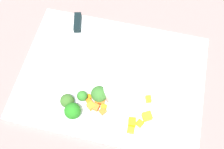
# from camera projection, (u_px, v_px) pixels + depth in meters

# --- Properties ---
(ground_plane) EXTENTS (4.00, 4.00, 0.00)m
(ground_plane) POSITION_uv_depth(u_px,v_px,m) (112.00, 78.00, 0.72)
(ground_plane) COLOR gray
(cutting_board) EXTENTS (0.49, 0.36, 0.01)m
(cutting_board) POSITION_uv_depth(u_px,v_px,m) (112.00, 77.00, 0.71)
(cutting_board) COLOR white
(cutting_board) RESTS_ON ground_plane
(prep_bowl) EXTENTS (0.08, 0.08, 0.05)m
(prep_bowl) POSITION_uv_depth(u_px,v_px,m) (119.00, 90.00, 0.66)
(prep_bowl) COLOR white
(prep_bowl) RESTS_ON cutting_board
(chef_knife) EXTENTS (0.10, 0.32, 0.02)m
(chef_knife) POSITION_uv_depth(u_px,v_px,m) (76.00, 46.00, 0.74)
(chef_knife) COLOR silver
(chef_knife) RESTS_ON cutting_board
(carrot_dice_0) EXTENTS (0.02, 0.02, 0.01)m
(carrot_dice_0) POSITION_uv_depth(u_px,v_px,m) (98.00, 101.00, 0.67)
(carrot_dice_0) COLOR orange
(carrot_dice_0) RESTS_ON cutting_board
(carrot_dice_1) EXTENTS (0.02, 0.02, 0.01)m
(carrot_dice_1) POSITION_uv_depth(u_px,v_px,m) (89.00, 102.00, 0.67)
(carrot_dice_1) COLOR orange
(carrot_dice_1) RESTS_ON cutting_board
(carrot_dice_2) EXTENTS (0.02, 0.02, 0.01)m
(carrot_dice_2) POSITION_uv_depth(u_px,v_px,m) (102.00, 111.00, 0.66)
(carrot_dice_2) COLOR orange
(carrot_dice_2) RESTS_ON cutting_board
(carrot_dice_3) EXTENTS (0.02, 0.02, 0.01)m
(carrot_dice_3) POSITION_uv_depth(u_px,v_px,m) (97.00, 93.00, 0.68)
(carrot_dice_3) COLOR orange
(carrot_dice_3) RESTS_ON cutting_board
(carrot_dice_4) EXTENTS (0.01, 0.01, 0.01)m
(carrot_dice_4) POSITION_uv_depth(u_px,v_px,m) (102.00, 106.00, 0.66)
(carrot_dice_4) COLOR orange
(carrot_dice_4) RESTS_ON cutting_board
(carrot_dice_5) EXTENTS (0.02, 0.02, 0.02)m
(carrot_dice_5) POSITION_uv_depth(u_px,v_px,m) (96.00, 107.00, 0.66)
(carrot_dice_5) COLOR orange
(carrot_dice_5) RESTS_ON cutting_board
(carrot_dice_6) EXTENTS (0.02, 0.02, 0.01)m
(carrot_dice_6) POSITION_uv_depth(u_px,v_px,m) (89.00, 97.00, 0.68)
(carrot_dice_6) COLOR orange
(carrot_dice_6) RESTS_ON cutting_board
(carrot_dice_7) EXTENTS (0.02, 0.02, 0.01)m
(carrot_dice_7) POSITION_uv_depth(u_px,v_px,m) (102.00, 101.00, 0.67)
(carrot_dice_7) COLOR orange
(carrot_dice_7) RESTS_ON cutting_board
(carrot_dice_8) EXTENTS (0.02, 0.02, 0.02)m
(carrot_dice_8) POSITION_uv_depth(u_px,v_px,m) (91.00, 106.00, 0.66)
(carrot_dice_8) COLOR orange
(carrot_dice_8) RESTS_ON cutting_board
(pepper_dice_0) EXTENTS (0.02, 0.02, 0.02)m
(pepper_dice_0) POSITION_uv_depth(u_px,v_px,m) (132.00, 122.00, 0.64)
(pepper_dice_0) COLOR yellow
(pepper_dice_0) RESTS_ON cutting_board
(pepper_dice_1) EXTENTS (0.03, 0.03, 0.02)m
(pepper_dice_1) POSITION_uv_depth(u_px,v_px,m) (147.00, 116.00, 0.65)
(pepper_dice_1) COLOR yellow
(pepper_dice_1) RESTS_ON cutting_board
(pepper_dice_2) EXTENTS (0.02, 0.02, 0.01)m
(pepper_dice_2) POSITION_uv_depth(u_px,v_px,m) (140.00, 123.00, 0.65)
(pepper_dice_2) COLOR yellow
(pepper_dice_2) RESTS_ON cutting_board
(pepper_dice_3) EXTENTS (0.02, 0.02, 0.01)m
(pepper_dice_3) POSITION_uv_depth(u_px,v_px,m) (148.00, 99.00, 0.67)
(pepper_dice_3) COLOR yellow
(pepper_dice_3) RESTS_ON cutting_board
(pepper_dice_4) EXTENTS (0.02, 0.02, 0.01)m
(pepper_dice_4) POSITION_uv_depth(u_px,v_px,m) (131.00, 130.00, 0.64)
(pepper_dice_4) COLOR yellow
(pepper_dice_4) RESTS_ON cutting_board
(broccoli_floret_0) EXTENTS (0.04, 0.04, 0.04)m
(broccoli_floret_0) POSITION_uv_depth(u_px,v_px,m) (67.00, 101.00, 0.66)
(broccoli_floret_0) COLOR #84B669
(broccoli_floret_0) RESTS_ON cutting_board
(broccoli_floret_1) EXTENTS (0.03, 0.03, 0.03)m
(broccoli_floret_1) POSITION_uv_depth(u_px,v_px,m) (82.00, 96.00, 0.66)
(broccoli_floret_1) COLOR #8EBA65
(broccoli_floret_1) RESTS_ON cutting_board
(broccoli_floret_2) EXTENTS (0.04, 0.04, 0.05)m
(broccoli_floret_2) POSITION_uv_depth(u_px,v_px,m) (99.00, 94.00, 0.66)
(broccoli_floret_2) COLOR #8FB368
(broccoli_floret_2) RESTS_ON cutting_board
(broccoli_floret_3) EXTENTS (0.04, 0.04, 0.05)m
(broccoli_floret_3) POSITION_uv_depth(u_px,v_px,m) (72.00, 111.00, 0.64)
(broccoli_floret_3) COLOR #91C057
(broccoli_floret_3) RESTS_ON cutting_board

